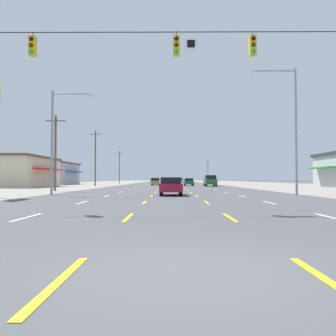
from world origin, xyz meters
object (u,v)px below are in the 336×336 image
object	(u,v)px
sedan_far_left_farthest	(153,180)
streetlight_right_row_0	(291,122)
hatchback_inner_right_farther	(181,180)
sedan_inner_left_far	(156,181)
suv_far_right_near	(210,181)
streetlight_left_row_0	(57,134)
sedan_inner_right_mid	(189,182)
hatchback_inner_left_midfar	(156,182)
sedan_center_turn_nearest	(171,186)

from	to	relation	value
sedan_far_left_farthest	streetlight_right_row_0	size ratio (longest dim) A/B	0.42
hatchback_inner_right_farther	streetlight_right_row_0	size ratio (longest dim) A/B	0.37
sedan_inner_left_far	sedan_far_left_farthest	xyz separation A→B (m)	(-3.07, 46.30, 0.00)
streetlight_right_row_0	suv_far_right_near	bearing A→B (deg)	94.97
streetlight_left_row_0	streetlight_right_row_0	world-z (taller)	streetlight_right_row_0
sedan_inner_right_mid	hatchback_inner_left_midfar	world-z (taller)	hatchback_inner_left_midfar
sedan_inner_left_far	streetlight_left_row_0	bearing A→B (deg)	-96.17
sedan_inner_left_far	sedan_far_left_farthest	distance (m)	46.40
sedan_inner_right_mid	sedan_far_left_farthest	world-z (taller)	same
suv_far_right_near	sedan_inner_left_far	bearing A→B (deg)	115.48
streetlight_left_row_0	streetlight_right_row_0	xyz separation A→B (m)	(19.56, 0.00, 1.03)
hatchback_inner_right_farther	streetlight_right_row_0	distance (m)	99.87
streetlight_left_row_0	hatchback_inner_left_midfar	bearing A→B (deg)	81.46
hatchback_inner_right_farther	sedan_far_left_farthest	size ratio (longest dim) A/B	0.87
suv_far_right_near	sedan_far_left_farthest	size ratio (longest dim) A/B	1.09
sedan_inner_right_mid	hatchback_inner_left_midfar	distance (m)	7.76
sedan_inner_right_mid	hatchback_inner_right_farther	world-z (taller)	hatchback_inner_right_farther
sedan_inner_left_far	streetlight_right_row_0	distance (m)	57.68
sedan_inner_right_mid	hatchback_inner_left_midfar	xyz separation A→B (m)	(-6.61, 4.05, 0.03)
suv_far_right_near	streetlight_left_row_0	distance (m)	37.66
sedan_center_turn_nearest	streetlight_right_row_0	bearing A→B (deg)	2.65
sedan_center_turn_nearest	sedan_inner_right_mid	size ratio (longest dim) A/B	1.00
sedan_inner_left_far	sedan_far_left_farthest	world-z (taller)	same
sedan_far_left_farthest	streetlight_left_row_0	bearing A→B (deg)	-91.66
hatchback_inner_left_midfar	streetlight_left_row_0	distance (m)	43.74
suv_far_right_near	sedan_inner_right_mid	xyz separation A→B (m)	(-3.57, 5.45, -0.27)
sedan_center_turn_nearest	sedan_inner_left_far	world-z (taller)	same
hatchback_inner_right_farther	sedan_far_left_farthest	bearing A→B (deg)	166.14
sedan_inner_right_mid	streetlight_right_row_0	world-z (taller)	streetlight_right_row_0
sedan_inner_right_mid	hatchback_inner_right_farther	bearing A→B (deg)	89.67
sedan_inner_left_far	hatchback_inner_right_farther	xyz separation A→B (m)	(7.40, 43.72, 0.03)
streetlight_right_row_0	sedan_center_turn_nearest	bearing A→B (deg)	-177.35
suv_far_right_near	hatchback_inner_left_midfar	xyz separation A→B (m)	(-10.18, 9.50, -0.24)
streetlight_left_row_0	streetlight_right_row_0	size ratio (longest dim) A/B	0.82
suv_far_right_near	streetlight_right_row_0	size ratio (longest dim) A/B	0.46
sedan_inner_right_mid	streetlight_right_row_0	bearing A→B (deg)	-80.56
sedan_center_turn_nearest	hatchback_inner_left_midfar	xyz separation A→B (m)	(-3.07, 43.51, 0.03)
sedan_center_turn_nearest	streetlight_left_row_0	bearing A→B (deg)	177.21
sedan_center_turn_nearest	sedan_far_left_farthest	world-z (taller)	same
hatchback_inner_left_midfar	streetlight_right_row_0	world-z (taller)	streetlight_right_row_0
sedan_far_left_farthest	streetlight_left_row_0	world-z (taller)	streetlight_left_row_0
sedan_inner_left_far	hatchback_inner_left_midfar	bearing A→B (deg)	-88.05
sedan_inner_right_mid	streetlight_left_row_0	bearing A→B (deg)	-108.54
sedan_inner_left_far	sedan_center_turn_nearest	bearing A→B (deg)	-86.44
sedan_inner_right_mid	sedan_far_left_farthest	bearing A→B (deg)	99.10
hatchback_inner_right_farther	sedan_far_left_farthest	xyz separation A→B (m)	(-10.46, 2.58, -0.03)
suv_far_right_near	hatchback_inner_left_midfar	bearing A→B (deg)	136.98
hatchback_inner_right_farther	hatchback_inner_left_midfar	bearing A→B (deg)	-97.03
hatchback_inner_left_midfar	streetlight_right_row_0	bearing A→B (deg)	-73.08
sedan_far_left_farthest	streetlight_left_row_0	size ratio (longest dim) A/B	0.52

